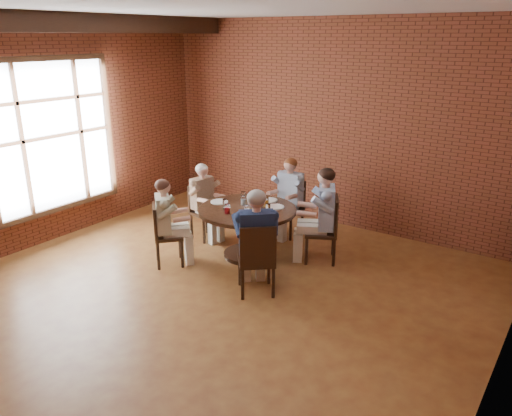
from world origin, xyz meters
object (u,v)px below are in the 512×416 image
Objects in this scene: chair_d at (163,232)px; diner_e at (256,242)px; diner_a at (321,215)px; chair_b at (291,205)px; dining_table at (247,223)px; chair_a at (327,227)px; diner_b at (288,198)px; chair_c at (202,209)px; chair_e at (257,257)px; diner_d at (168,223)px; diner_c at (205,202)px; smartphone at (247,218)px.

diner_e is at bearing -134.75° from chair_d.
diner_a is 1.54× the size of chair_d.
diner_a is at bearing -99.48° from chair_d.
chair_b is at bearing -153.64° from diner_a.
chair_a is (1.02, 0.54, -0.01)m from dining_table.
diner_b is 2.15m from chair_d.
chair_e is at bearing -110.17° from chair_c.
diner_d is at bearing -40.12° from diner_e.
chair_d is 0.65× the size of diner_e.
chair_e reaches higher than chair_b.
diner_e reaches higher than chair_d.
chair_e is 0.70× the size of diner_e.
diner_c reaches higher than chair_b.
chair_b reaches higher than chair_c.
smartphone is at bearing -102.47° from diner_c.
chair_b is 0.72× the size of diner_d.
dining_table is at bearing -90.00° from diner_c.
chair_d is (0.15, -1.08, -0.12)m from diner_c.
diner_d is at bearing -42.69° from chair_e.
diner_d reaches higher than dining_table.
chair_b is at bearing -38.60° from chair_c.
diner_c is at bearing -134.07° from chair_b.
diner_b is at bearing -71.21° from diner_d.
smartphone is (0.19, -1.39, 0.11)m from diner_b.
chair_d is at bearing -40.65° from chair_e.
chair_e is 6.13× the size of smartphone.
diner_a is at bearing -140.96° from diner_e.
diner_d is 8.03× the size of smartphone.
diner_a is (0.94, 0.50, 0.16)m from dining_table.
chair_a reaches higher than chair_d.
diner_c reaches higher than dining_table.
diner_e is (1.53, 0.09, 0.19)m from chair_d.
chair_d is at bearing -166.59° from smartphone.
diner_a is 1.40m from chair_e.
chair_d is at bearing -38.09° from diner_e.
chair_c is 2.11m from chair_e.
diner_a is 1.93m from diner_c.
chair_b is 2.22m from chair_d.
chair_a is 1.11m from diner_b.
diner_c is 2.05m from chair_e.
diner_b is at bearing 87.32° from dining_table.
chair_e is at bearing 90.00° from diner_e.
chair_a is 2.33m from chair_d.
diner_b is at bearing -145.93° from chair_a.
diner_d is 0.92× the size of diner_e.
diner_c is at bearing 169.61° from dining_table.
diner_b reaches higher than chair_a.
diner_c is 1.05m from diner_d.
diner_c is 1.10m from chair_d.
diner_d reaches higher than chair_b.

